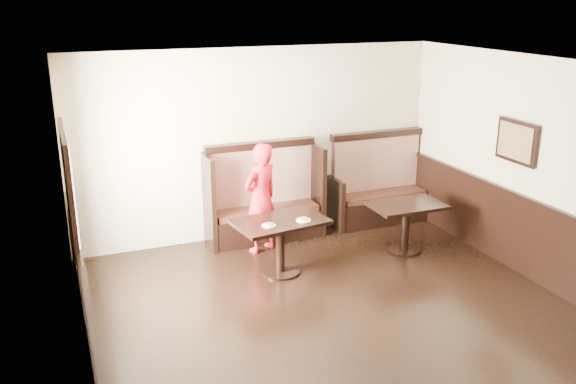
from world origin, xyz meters
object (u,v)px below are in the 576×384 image
table_neighbor (406,216)px  table_main (280,233)px  booth_main (264,204)px  booth_neighbor (378,192)px  child (261,198)px

table_neighbor → table_main: bearing=-178.8°
booth_main → table_main: (-0.22, -1.25, 0.04)m
booth_neighbor → table_neighbor: (-0.26, -1.22, 0.05)m
booth_main → booth_neighbor: same height
table_main → table_neighbor: (1.91, 0.03, -0.04)m
booth_neighbor → child: size_ratio=1.05×
booth_main → child: 0.56m
table_neighbor → child: child is taller
table_main → child: bearing=80.4°
table_main → table_neighbor: 1.91m
booth_neighbor → child: (-2.15, -0.45, 0.31)m
booth_neighbor → table_main: (-2.17, -1.25, 0.09)m
booth_main → table_neighbor: 2.09m
table_main → table_neighbor: table_main is taller
booth_main → booth_neighbor: bearing=-0.1°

